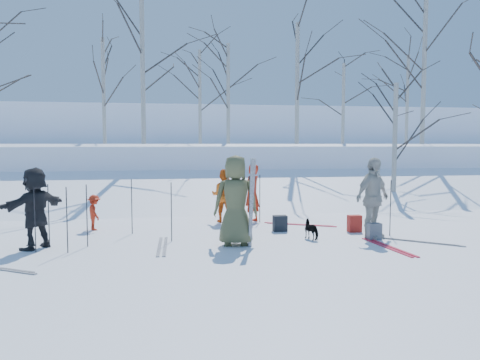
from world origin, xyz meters
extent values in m
plane|color=white|center=(0.00, 0.00, 0.00)|extent=(120.00, 120.00, 0.00)
cube|color=white|center=(0.00, 7.00, 0.15)|extent=(70.00, 9.49, 4.12)
cube|color=white|center=(0.00, 17.00, 1.00)|extent=(70.00, 18.00, 2.20)
cube|color=white|center=(0.00, 38.00, 2.00)|extent=(90.00, 30.00, 6.00)
imported|color=brown|center=(-0.35, -0.09, 0.98)|extent=(1.02, 0.72, 1.96)
imported|color=red|center=(0.56, 2.88, 0.82)|extent=(0.70, 0.70, 1.63)
imported|color=#DB5410|center=(-0.22, 3.00, 0.75)|extent=(0.89, 0.80, 1.50)
imported|color=red|center=(-3.65, 2.27, 0.45)|extent=(0.54, 0.67, 0.91)
imported|color=beige|center=(2.90, 0.14, 0.95)|extent=(1.19, 0.94, 1.89)
imported|color=black|center=(-4.55, 0.26, 0.86)|extent=(1.37, 1.58, 1.72)
imported|color=black|center=(1.49, 0.27, 0.23)|extent=(0.43, 0.59, 0.46)
cube|color=silver|center=(-0.07, -0.35, 0.95)|extent=(0.10, 0.16, 1.90)
cube|color=silver|center=(-0.04, -0.31, 0.95)|extent=(0.15, 0.23, 1.89)
cylinder|color=black|center=(0.77, 2.78, 0.67)|extent=(0.02, 0.02, 1.34)
cylinder|color=black|center=(-3.52, 0.29, 0.67)|extent=(0.02, 0.02, 1.34)
cylinder|color=black|center=(-1.72, 0.54, 0.67)|extent=(0.02, 0.02, 1.34)
cylinder|color=black|center=(3.47, 0.37, 0.67)|extent=(0.02, 0.02, 1.34)
cylinder|color=black|center=(-4.48, -0.08, 0.67)|extent=(0.02, 0.02, 1.34)
cylinder|color=black|center=(0.41, 2.44, 0.67)|extent=(0.02, 0.02, 1.34)
cylinder|color=black|center=(3.14, 0.70, 0.67)|extent=(0.02, 0.02, 1.34)
cylinder|color=black|center=(-4.34, 0.50, 0.67)|extent=(0.02, 0.02, 1.34)
cylinder|color=black|center=(-3.82, -0.24, 0.67)|extent=(0.02, 0.02, 1.34)
cylinder|color=black|center=(-2.67, 1.61, 0.67)|extent=(0.02, 0.02, 1.34)
cube|color=#A12018|center=(2.82, 0.97, 0.21)|extent=(0.32, 0.22, 0.42)
cube|color=#585A60|center=(2.89, 0.00, 0.19)|extent=(0.30, 0.20, 0.38)
cube|color=black|center=(1.00, 1.35, 0.20)|extent=(0.34, 0.24, 0.40)
camera|label=1|loc=(-1.88, -10.01, 2.20)|focal=35.00mm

